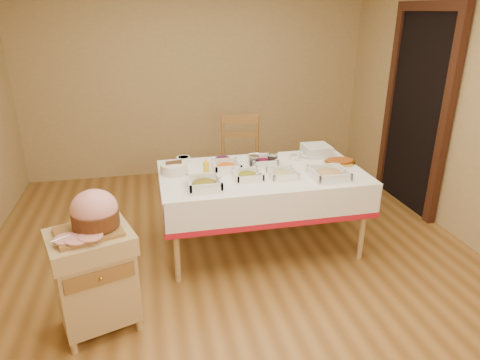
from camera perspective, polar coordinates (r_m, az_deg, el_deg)
name	(u,v)px	position (r m, az deg, el deg)	size (l,w,h in m)	color
room_shell	(236,122)	(3.34, -0.56, 7.69)	(5.00, 5.00, 5.00)	olive
doorway	(417,109)	(5.08, 22.57, 8.75)	(0.09, 1.10, 2.20)	black
dining_table	(261,188)	(3.91, 2.88, -1.07)	(1.82, 1.02, 0.76)	tan
butcher_cart	(95,275)	(3.15, -18.79, -11.95)	(0.64, 0.58, 0.75)	tan
dining_chair	(241,161)	(4.81, 0.10, 2.50)	(0.52, 0.50, 1.02)	olive
ham_on_board	(94,214)	(2.96, -18.92, -4.30)	(0.43, 0.41, 0.28)	olive
serving_dish_a	(204,183)	(3.49, -4.78, -0.47)	(0.27, 0.27, 0.12)	white
serving_dish_b	(248,175)	(3.67, 1.07, 0.66)	(0.23, 0.23, 0.09)	white
serving_dish_c	(283,174)	(3.73, 5.71, 0.87)	(0.23, 0.23, 0.09)	white
serving_dish_d	(329,173)	(3.77, 11.78, 0.85)	(0.30, 0.30, 0.11)	white
serving_dish_e	(227,166)	(3.86, -1.80, 1.81)	(0.25, 0.24, 0.12)	white
serving_dish_f	(263,162)	(3.99, 3.11, 2.45)	(0.25, 0.23, 0.11)	white
small_bowl_left	(183,159)	(4.09, -7.55, 2.73)	(0.13, 0.13, 0.06)	white
small_bowl_mid	(223,160)	(4.03, -2.33, 2.62)	(0.14, 0.14, 0.06)	navy
small_bowl_right	(294,157)	(4.17, 7.26, 3.06)	(0.10, 0.10, 0.05)	white
bowl_white_imported	(255,157)	(4.18, 2.06, 3.13)	(0.14, 0.14, 0.04)	white
bowl_small_imported	(306,155)	(4.27, 8.80, 3.34)	(0.14, 0.14, 0.04)	white
preserve_jar_left	(254,162)	(3.93, 1.85, 2.42)	(0.09, 0.09, 0.11)	silver
preserve_jar_right	(273,160)	(3.99, 4.37, 2.74)	(0.10, 0.10, 0.13)	silver
mustard_bottle	(206,169)	(3.71, -4.52, 1.53)	(0.05, 0.05, 0.17)	yellow
bread_basket	(174,168)	(3.83, -8.79, 1.56)	(0.24, 0.24, 0.11)	white
plate_stack	(316,150)	(4.32, 10.14, 3.90)	(0.26, 0.26, 0.11)	white
brass_platter	(340,162)	(4.14, 13.13, 2.36)	(0.30, 0.22, 0.04)	#B78F33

